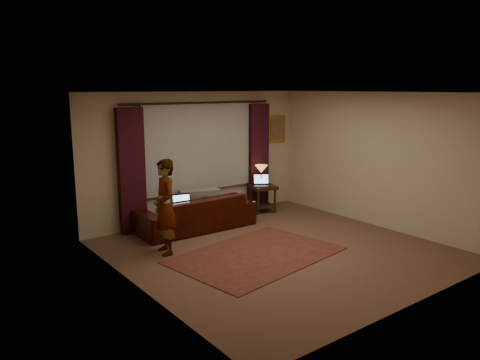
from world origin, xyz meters
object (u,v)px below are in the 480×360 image
tiffany_lamp (261,175)px  laptop_table (262,180)px  person (165,207)px  sofa (196,206)px  end_table (263,199)px  laptop_sofa (183,203)px

tiffany_lamp → laptop_table: size_ratio=1.16×
tiffany_lamp → person: bearing=-159.3°
sofa → person: 1.42m
end_table → tiffany_lamp: (-0.01, 0.06, 0.51)m
sofa → person: bearing=38.5°
laptop_sofa → tiffany_lamp: 2.21m
end_table → tiffany_lamp: size_ratio=1.34×
end_table → laptop_table: (-0.08, -0.04, 0.42)m
laptop_table → person: bearing=-129.2°
laptop_sofa → end_table: laptop_sofa is taller
laptop_sofa → end_table: size_ratio=0.67×
person → laptop_sofa: bearing=143.9°
person → laptop_table: bearing=119.5°
sofa → laptop_sofa: bearing=18.2°
end_table → laptop_table: 0.43m
laptop_sofa → laptop_table: bearing=18.7°
laptop_table → sofa: bearing=-143.1°
laptop_sofa → person: size_ratio=0.25×
end_table → laptop_sofa: bearing=-171.8°
laptop_table → tiffany_lamp: bearing=86.9°
laptop_sofa → person: person is taller
sofa → end_table: 1.86m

